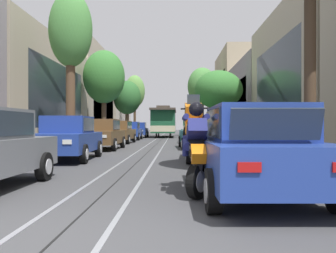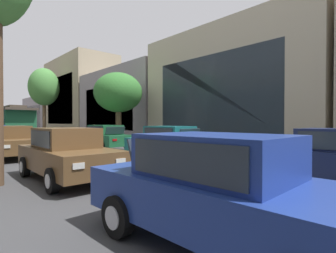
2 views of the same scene
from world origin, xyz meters
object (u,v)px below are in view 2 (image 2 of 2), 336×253
object	(u,v)px
parked_car_brown_fourth_left	(12,142)
street_tree_kerb_right_second	(118,93)
parked_car_green_fourth_right	(105,137)
cable_car_trolley	(12,123)
street_tree_kerb_right_mid	(44,87)
parked_car_blue_second_left	(223,190)
parked_car_brown_mid_left	(67,153)
pedestrian_on_right_pavement	(94,132)
parked_car_teal_mid_right	(168,143)

from	to	relation	value
parked_car_brown_fourth_left	street_tree_kerb_right_second	world-z (taller)	street_tree_kerb_right_second
parked_car_green_fourth_right	cable_car_trolley	distance (m)	13.52
parked_car_brown_fourth_left	street_tree_kerb_right_mid	world-z (taller)	street_tree_kerb_right_mid
parked_car_blue_second_left	parked_car_brown_mid_left	bearing A→B (deg)	89.47
parked_car_brown_mid_left	pedestrian_on_right_pavement	size ratio (longest dim) A/B	2.80
parked_car_green_fourth_right	street_tree_kerb_right_mid	bearing A→B (deg)	84.16
street_tree_kerb_right_second	pedestrian_on_right_pavement	size ratio (longest dim) A/B	3.46
parked_car_brown_fourth_left	parked_car_green_fourth_right	world-z (taller)	same
cable_car_trolley	parked_car_green_fourth_right	bearing A→B (deg)	-78.79
street_tree_kerb_right_second	cable_car_trolley	size ratio (longest dim) A/B	0.59
parked_car_brown_mid_left	street_tree_kerb_right_mid	size ratio (longest dim) A/B	0.52
parked_car_green_fourth_right	pedestrian_on_right_pavement	size ratio (longest dim) A/B	2.80
parked_car_green_fourth_right	street_tree_kerb_right_second	size ratio (longest dim) A/B	0.81
parked_car_brown_fourth_left	pedestrian_on_right_pavement	xyz separation A→B (m)	(8.22, 7.72, 0.08)
parked_car_brown_fourth_left	parked_car_teal_mid_right	size ratio (longest dim) A/B	1.00
parked_car_blue_second_left	parked_car_green_fourth_right	size ratio (longest dim) A/B	1.01
parked_car_green_fourth_right	cable_car_trolley	world-z (taller)	cable_car_trolley
pedestrian_on_right_pavement	parked_car_teal_mid_right	bearing A→B (deg)	-102.55
cable_car_trolley	parked_car_blue_second_left	bearing A→B (deg)	-95.70
parked_car_teal_mid_right	street_tree_kerb_right_second	xyz separation A→B (m)	(2.01, 7.60, 3.12)
parked_car_brown_fourth_left	street_tree_kerb_right_mid	xyz separation A→B (m)	(7.23, 18.92, 5.23)
street_tree_kerb_right_mid	parked_car_brown_mid_left	bearing A→B (deg)	-105.46
parked_car_blue_second_left	parked_car_green_fourth_right	xyz separation A→B (m)	(5.24, 12.94, 0.00)
parked_car_brown_mid_left	parked_car_teal_mid_right	distance (m)	5.16
parked_car_green_fourth_right	street_tree_kerb_right_mid	world-z (taller)	street_tree_kerb_right_mid
street_tree_kerb_right_second	pedestrian_on_right_pavement	xyz separation A→B (m)	(0.97, 5.79, -3.04)
parked_car_blue_second_left	street_tree_kerb_right_second	xyz separation A→B (m)	(7.13, 14.35, 3.12)
parked_car_blue_second_left	parked_car_brown_fourth_left	bearing A→B (deg)	90.52
parked_car_brown_mid_left	street_tree_kerb_right_second	world-z (taller)	street_tree_kerb_right_second
street_tree_kerb_right_mid	pedestrian_on_right_pavement	xyz separation A→B (m)	(0.99, -11.20, -5.15)
parked_car_brown_mid_left	parked_car_green_fourth_right	bearing A→B (deg)	54.01
parked_car_brown_mid_left	parked_car_brown_fourth_left	bearing A→B (deg)	91.44
street_tree_kerb_right_second	cable_car_trolley	xyz separation A→B (m)	(-4.52, 11.83, -2.26)
parked_car_brown_fourth_left	parked_car_brown_mid_left	bearing A→B (deg)	-88.56
parked_car_green_fourth_right	street_tree_kerb_right_mid	distance (m)	19.23
street_tree_kerb_right_mid	pedestrian_on_right_pavement	world-z (taller)	street_tree_kerb_right_mid
parked_car_brown_fourth_left	street_tree_kerb_right_mid	size ratio (longest dim) A/B	0.53
parked_car_blue_second_left	cable_car_trolley	xyz separation A→B (m)	(2.61, 26.18, 0.86)
parked_car_blue_second_left	parked_car_green_fourth_right	world-z (taller)	same
street_tree_kerb_right_mid	cable_car_trolley	bearing A→B (deg)	-131.07
parked_car_teal_mid_right	cable_car_trolley	distance (m)	19.61
parked_car_brown_mid_left	street_tree_kerb_right_second	distance (m)	11.53
parked_car_blue_second_left	parked_car_brown_mid_left	distance (m)	5.81
parked_car_blue_second_left	pedestrian_on_right_pavement	world-z (taller)	parked_car_blue_second_left
parked_car_green_fourth_right	pedestrian_on_right_pavement	world-z (taller)	parked_car_green_fourth_right
parked_car_brown_mid_left	parked_car_green_fourth_right	xyz separation A→B (m)	(5.18, 7.13, 0.00)
parked_car_green_fourth_right	street_tree_kerb_right_second	xyz separation A→B (m)	(1.90, 1.41, 3.12)
parked_car_teal_mid_right	street_tree_kerb_right_second	world-z (taller)	street_tree_kerb_right_second
parked_car_brown_mid_left	parked_car_brown_fourth_left	world-z (taller)	same
parked_car_brown_mid_left	parked_car_blue_second_left	bearing A→B (deg)	-90.53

